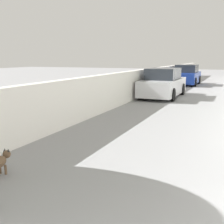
{
  "coord_description": "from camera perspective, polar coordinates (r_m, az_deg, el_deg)",
  "views": [
    {
      "loc": [
        0.22,
        -2.07,
        2.14
      ],
      "look_at": [
        5.86,
        0.32,
        1.0
      ],
      "focal_mm": 47.82,
      "sensor_mm": 36.0,
      "label": 1
    }
  ],
  "objects": [
    {
      "name": "car_near",
      "position": [
        16.3,
        9.73,
        5.36
      ],
      "size": [
        4.35,
        1.8,
        1.54
      ],
      "color": "silver",
      "rests_on": "ground"
    },
    {
      "name": "ground_plane",
      "position": [
        14.1,
        14.25,
        1.47
      ],
      "size": [
        80.0,
        80.0,
        0.0
      ],
      "primitive_type": "plane",
      "color": "gray"
    },
    {
      "name": "wall_left",
      "position": [
        12.82,
        0.52,
        4.21
      ],
      "size": [
        48.0,
        0.3,
        1.46
      ],
      "primitive_type": "cube",
      "color": "silver",
      "rests_on": "ground"
    },
    {
      "name": "car_far",
      "position": [
        23.96,
        14.09,
        6.79
      ],
      "size": [
        3.93,
        1.8,
        1.54
      ],
      "color": "navy",
      "rests_on": "ground"
    }
  ]
}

